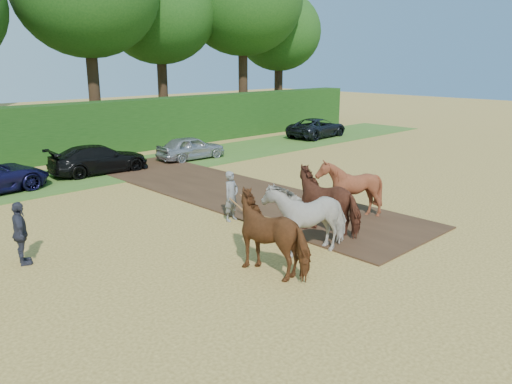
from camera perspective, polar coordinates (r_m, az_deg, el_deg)
ground at (r=14.98m, az=10.57°, el=-5.98°), size 120.00×120.00×0.00m
earth_strip at (r=20.55m, az=-2.88°, el=0.06°), size 4.50×17.00×0.05m
grass_verge at (r=25.40m, az=-15.93°, el=2.35°), size 50.00×5.00×0.03m
hedgerow at (r=29.16m, az=-20.37°, el=6.51°), size 46.00×1.60×3.00m
spectator_far at (r=14.49m, az=-25.32°, el=-4.32°), size 0.65×1.08×1.72m
plough_team at (r=14.98m, az=6.83°, el=-1.75°), size 6.79×5.43×2.04m
parked_cars at (r=24.74m, az=-18.14°, el=3.43°), size 36.84×3.16×1.42m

